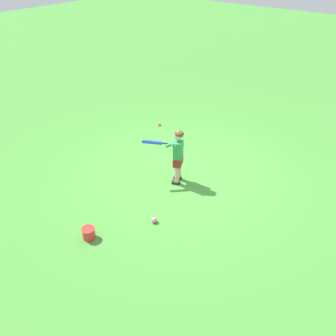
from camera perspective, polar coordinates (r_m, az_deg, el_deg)
name	(u,v)px	position (r m, az deg, el deg)	size (l,w,h in m)	color
ground_plane	(180,173)	(7.30, 1.94, -0.80)	(40.00, 40.00, 0.00)	#479338
child_batter	(177,152)	(6.72, 1.34, 2.52)	(0.66, 0.58, 1.08)	#232328
play_ball_behind_batter	(154,220)	(6.08, -2.14, -8.12)	(0.10, 0.10, 0.10)	pink
play_ball_by_bucket	(159,124)	(9.19, -1.37, 6.86)	(0.07, 0.07, 0.07)	orange
toy_bucket	(89,233)	(5.90, -12.26, -9.88)	(0.22, 0.22, 0.19)	red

